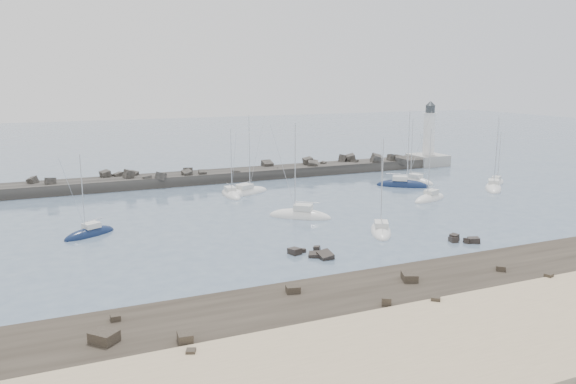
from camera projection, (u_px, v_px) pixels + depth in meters
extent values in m
plane|color=slate|center=(310.00, 231.00, 70.48)|extent=(400.00, 400.00, 0.00)
cube|color=#C7B08A|center=(497.00, 337.00, 41.75)|extent=(140.00, 14.00, 1.00)
cube|color=black|center=(415.00, 291.00, 50.73)|extent=(140.00, 12.00, 0.70)
cube|color=black|center=(104.00, 337.00, 40.18)|extent=(2.30, 2.34, 0.81)
cube|color=black|center=(115.00, 317.00, 43.85)|extent=(0.74, 0.82, 0.43)
cube|color=black|center=(185.00, 337.00, 40.18)|extent=(1.13, 1.33, 0.70)
cube|color=black|center=(293.00, 289.00, 49.50)|extent=(1.39, 1.21, 0.58)
cube|color=black|center=(191.00, 352.00, 38.44)|extent=(0.85, 0.86, 0.35)
cube|color=black|center=(409.00, 277.00, 52.40)|extent=(1.91, 2.11, 0.69)
cube|color=black|center=(549.00, 276.00, 53.02)|extent=(0.96, 0.89, 0.44)
cube|color=black|center=(386.00, 301.00, 46.79)|extent=(1.19, 1.24, 0.70)
cube|color=black|center=(435.00, 299.00, 47.50)|extent=(1.19, 1.21, 0.45)
cube|color=black|center=(501.00, 268.00, 55.10)|extent=(1.28, 1.28, 0.50)
cube|color=black|center=(317.00, 249.00, 62.21)|extent=(1.01, 0.93, 0.72)
cube|color=black|center=(295.00, 252.00, 61.34)|extent=(1.43, 1.62, 0.92)
cube|color=black|center=(301.00, 252.00, 62.06)|extent=(1.26, 1.21, 0.87)
cube|color=black|center=(324.00, 255.00, 60.46)|extent=(1.07, 1.23, 0.76)
cube|color=black|center=(325.00, 256.00, 59.84)|extent=(1.51, 1.75, 1.22)
cube|color=black|center=(314.00, 257.00, 60.49)|extent=(1.78, 1.73, 1.19)
cube|color=black|center=(474.00, 241.00, 65.55)|extent=(1.69, 1.70, 0.87)
cube|color=black|center=(469.00, 241.00, 65.60)|extent=(1.35, 1.26, 0.82)
cube|color=black|center=(454.00, 238.00, 66.51)|extent=(1.07, 1.13, 0.96)
cube|color=black|center=(453.00, 241.00, 65.81)|extent=(1.13, 1.30, 1.20)
cube|color=black|center=(467.00, 243.00, 65.25)|extent=(0.87, 0.97, 0.79)
cube|color=#2B2926|center=(181.00, 182.00, 101.61)|extent=(115.00, 6.00, 3.20)
cube|color=#2B2926|center=(308.00, 162.00, 112.14)|extent=(2.29, 2.42, 2.05)
cube|color=#2B2926|center=(188.00, 170.00, 102.51)|extent=(1.60, 1.73, 1.34)
cube|color=#2B2926|center=(50.00, 182.00, 91.77)|extent=(1.90, 1.87, 1.69)
cube|color=#2B2926|center=(323.00, 164.00, 113.29)|extent=(1.40, 1.51, 1.30)
cube|color=#2B2926|center=(275.00, 170.00, 107.81)|extent=(1.64, 1.66, 1.03)
cube|color=#2B2926|center=(147.00, 179.00, 96.98)|extent=(1.76, 2.01, 1.42)
cube|color=#2B2926|center=(187.00, 175.00, 100.22)|extent=(2.01, 2.14, 2.12)
cube|color=#2B2926|center=(161.00, 176.00, 97.44)|extent=(2.39, 2.15, 1.95)
cube|color=#2B2926|center=(236.00, 173.00, 103.12)|extent=(1.69, 1.64, 1.33)
cube|color=#2B2926|center=(202.00, 174.00, 101.14)|extent=(1.48, 1.66, 1.58)
cube|color=#2B2926|center=(163.00, 175.00, 100.70)|extent=(1.54, 1.32, 0.86)
cube|color=#2B2926|center=(391.00, 157.00, 120.63)|extent=(1.56, 1.43, 1.20)
cube|color=#2B2926|center=(313.00, 164.00, 110.70)|extent=(2.85, 3.18, 2.14)
cube|color=#2B2926|center=(274.00, 169.00, 107.31)|extent=(1.47, 1.53, 0.87)
cube|color=#2B2926|center=(403.00, 159.00, 120.52)|extent=(2.18, 2.03, 1.51)
cube|color=#2B2926|center=(118.00, 176.00, 99.25)|extent=(2.24, 2.22, 1.65)
cube|color=#2B2926|center=(108.00, 177.00, 98.15)|extent=(1.34, 1.29, 0.98)
cube|color=#2B2926|center=(267.00, 165.00, 110.46)|extent=(1.96, 2.42, 2.05)
cube|color=#2B2926|center=(355.00, 162.00, 115.19)|extent=(1.77, 1.84, 1.16)
cube|color=#2B2926|center=(106.00, 175.00, 98.17)|extent=(2.19, 2.30, 2.00)
cube|color=#2B2926|center=(376.00, 159.00, 115.14)|extent=(2.64, 2.55, 2.60)
cube|color=#2B2926|center=(133.00, 175.00, 99.80)|extent=(2.24, 2.40, 1.80)
cube|color=#2B2926|center=(351.00, 159.00, 116.69)|extent=(2.77, 2.40, 2.54)
cube|color=#2B2926|center=(129.00, 174.00, 97.18)|extent=(2.12, 2.10, 1.84)
cube|color=#2B2926|center=(342.00, 159.00, 116.02)|extent=(2.39, 2.27, 2.14)
cube|color=#2B2926|center=(400.00, 160.00, 116.82)|extent=(3.09, 3.12, 2.18)
cube|color=#2B2926|center=(393.00, 159.00, 117.52)|extent=(2.58, 2.21, 2.35)
cube|color=#2B2926|center=(33.00, 181.00, 92.34)|extent=(2.12, 1.86, 1.73)
cube|color=#9B9B96|center=(428.00, 161.00, 122.83)|extent=(7.00, 7.00, 3.00)
cylinder|color=white|center=(429.00, 134.00, 121.62)|extent=(2.50, 2.50, 9.00)
cylinder|color=white|center=(430.00, 113.00, 120.73)|extent=(3.20, 3.20, 0.25)
cylinder|color=#33393E|center=(430.00, 109.00, 120.55)|extent=(2.00, 2.00, 1.60)
cone|color=#33393E|center=(431.00, 103.00, 120.29)|extent=(2.20, 2.20, 1.00)
ellipsoid|color=#0F1D40|center=(90.00, 235.00, 68.50)|extent=(6.97, 5.25, 1.90)
cube|color=silver|center=(91.00, 225.00, 68.54)|extent=(2.34, 2.15, 0.65)
cylinder|color=silver|center=(82.00, 192.00, 66.98)|extent=(0.11, 0.11, 9.22)
cylinder|color=silver|center=(94.00, 220.00, 68.80)|extent=(2.41, 1.45, 0.09)
ellipsoid|color=white|center=(247.00, 193.00, 92.81)|extent=(9.20, 5.88, 2.17)
cube|color=silver|center=(245.00, 186.00, 92.25)|extent=(2.96, 2.58, 0.67)
cylinder|color=silver|center=(249.00, 152.00, 91.92)|extent=(0.11, 0.11, 11.92)
cylinder|color=silver|center=(242.00, 183.00, 91.69)|extent=(3.30, 1.43, 0.10)
ellipsoid|color=white|center=(300.00, 217.00, 77.22)|extent=(8.60, 7.56, 2.37)
cube|color=silver|center=(303.00, 207.00, 76.82)|extent=(3.03, 2.91, 0.79)
cylinder|color=silver|center=(295.00, 167.00, 75.98)|extent=(0.14, 0.14, 11.87)
cylinder|color=silver|center=(308.00, 202.00, 76.53)|extent=(2.84, 2.26, 0.11)
ellipsoid|color=white|center=(231.00, 196.00, 91.13)|extent=(2.45, 7.50, 1.89)
cube|color=silver|center=(230.00, 188.00, 91.25)|extent=(1.54, 2.12, 0.60)
cylinder|color=silver|center=(231.00, 161.00, 89.41)|extent=(0.10, 0.10, 10.07)
cylinder|color=silver|center=(229.00, 185.00, 91.61)|extent=(0.14, 2.99, 0.09)
ellipsoid|color=white|center=(381.00, 232.00, 69.79)|extent=(6.02, 8.16, 1.98)
cube|color=silver|center=(381.00, 224.00, 69.17)|extent=(2.48, 2.73, 0.62)
cylinder|color=silver|center=(382.00, 182.00, 69.16)|extent=(0.11, 0.11, 10.75)
cylinder|color=silver|center=(382.00, 221.00, 68.51)|extent=(1.62, 2.83, 0.09)
ellipsoid|color=#0F1D40|center=(403.00, 186.00, 99.08)|extent=(8.95, 7.82, 2.36)
cube|color=silver|center=(400.00, 178.00, 98.91)|extent=(3.15, 3.02, 0.76)
cylinder|color=silver|center=(408.00, 146.00, 97.46)|extent=(0.13, 0.13, 12.32)
cylinder|color=silver|center=(397.00, 174.00, 98.92)|extent=(2.95, 2.32, 0.11)
ellipsoid|color=white|center=(430.00, 200.00, 88.13)|extent=(7.96, 4.90, 2.02)
cube|color=silver|center=(431.00, 192.00, 88.15)|extent=(2.54, 2.19, 0.67)
cylinder|color=silver|center=(430.00, 162.00, 86.50)|extent=(0.11, 0.11, 10.28)
cylinder|color=silver|center=(433.00, 188.00, 88.38)|extent=(2.88, 1.16, 0.10)
ellipsoid|color=white|center=(413.00, 182.00, 102.70)|extent=(5.56, 8.25, 2.09)
cube|color=silver|center=(416.00, 176.00, 102.19)|extent=(2.39, 2.69, 0.69)
cylinder|color=silver|center=(412.00, 148.00, 101.85)|extent=(0.12, 0.12, 10.73)
cylinder|color=silver|center=(419.00, 173.00, 101.70)|extent=(1.42, 2.93, 0.10)
ellipsoid|color=white|center=(493.00, 189.00, 96.41)|extent=(7.65, 8.19, 2.14)
cube|color=silver|center=(494.00, 181.00, 96.55)|extent=(2.88, 2.94, 0.67)
cylinder|color=silver|center=(496.00, 151.00, 94.41)|extent=(0.12, 0.12, 11.56)
cylinder|color=silver|center=(494.00, 177.00, 96.99)|extent=(2.33, 2.64, 0.10)
ellipsoid|color=white|center=(496.00, 184.00, 101.25)|extent=(6.40, 4.92, 1.80)
cube|color=silver|center=(496.00, 178.00, 100.78)|extent=(2.17, 2.00, 0.63)
cylinder|color=silver|center=(499.00, 156.00, 100.64)|extent=(0.11, 0.11, 8.50)
cylinder|color=silver|center=(496.00, 175.00, 100.31)|extent=(2.21, 1.38, 0.09)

